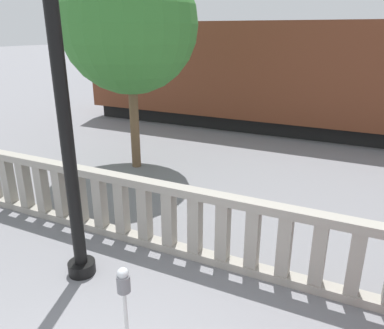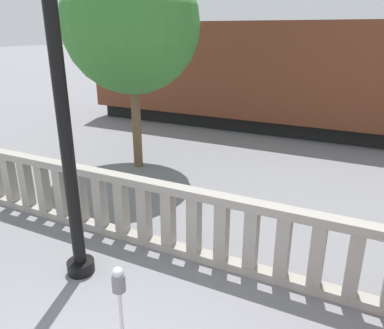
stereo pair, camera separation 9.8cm
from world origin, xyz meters
name	(u,v)px [view 1 (the left image)]	position (x,y,z in m)	size (l,w,h in m)	color
balustrade	(223,231)	(0.00, 3.33, 0.63)	(14.57, 0.24, 1.27)	#9E998E
lamppost	(58,61)	(-1.94, 2.15, 3.30)	(0.43, 0.43, 6.66)	black
parking_meter	(124,295)	(-0.13, 0.88, 1.12)	(0.14, 0.14, 1.45)	silver
train_far	(309,57)	(-2.59, 26.13, 1.93)	(29.24, 2.99, 4.29)	black
tree_left	(129,25)	(-3.97, 6.74, 3.81)	(3.51, 3.51, 5.58)	brown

